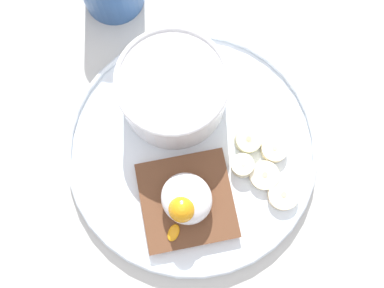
{
  "coord_description": "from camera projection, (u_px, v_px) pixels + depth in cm",
  "views": [
    {
      "loc": [
        8.57,
        -6.82,
        52.01
      ],
      "look_at": [
        0.0,
        0.0,
        5.0
      ],
      "focal_mm": 40.0,
      "sensor_mm": 36.0,
      "label": 1
    }
  ],
  "objects": [
    {
      "name": "poached_egg",
      "position": [
        186.0,
        201.0,
        0.46
      ],
      "size": [
        5.78,
        7.22,
        4.15
      ],
      "color": "white",
      "rests_on": "toast_slice"
    },
    {
      "name": "oatmeal_bowl",
      "position": [
        173.0,
        91.0,
        0.48
      ],
      "size": [
        12.52,
        12.52,
        6.85
      ],
      "color": "white",
      "rests_on": "plate"
    },
    {
      "name": "banana_slice_left",
      "position": [
        264.0,
        175.0,
        0.49
      ],
      "size": [
        4.8,
        4.81,
        1.24
      ],
      "color": "#F2E6BC",
      "rests_on": "plate"
    },
    {
      "name": "banana_slice_inner",
      "position": [
        274.0,
        149.0,
        0.5
      ],
      "size": [
        3.89,
        3.92,
        1.18
      ],
      "color": "#FAEABE",
      "rests_on": "plate"
    },
    {
      "name": "banana_slice_right",
      "position": [
        243.0,
        165.0,
        0.49
      ],
      "size": [
        3.41,
        3.31,
        1.65
      ],
      "color": "#F7F0C4",
      "rests_on": "plate"
    },
    {
      "name": "toast_slice",
      "position": [
        187.0,
        200.0,
        0.48
      ],
      "size": [
        13.86,
        13.86,
        1.08
      ],
      "color": "brown",
      "rests_on": "plate"
    },
    {
      "name": "ground_plane",
      "position": [
        192.0,
        151.0,
        0.52
      ],
      "size": [
        120.0,
        120.0,
        2.0
      ],
      "primitive_type": "cube",
      "color": "beige",
      "rests_on": "ground"
    },
    {
      "name": "banana_slice_back",
      "position": [
        283.0,
        195.0,
        0.48
      ],
      "size": [
        4.83,
        4.82,
        1.03
      ],
      "color": "#F6E2BA",
      "rests_on": "plate"
    },
    {
      "name": "banana_slice_front",
      "position": [
        248.0,
        140.0,
        0.5
      ],
      "size": [
        3.45,
        3.35,
        1.56
      ],
      "color": "beige",
      "rests_on": "plate"
    },
    {
      "name": "plate",
      "position": [
        192.0,
        148.0,
        0.5
      ],
      "size": [
        29.63,
        29.63,
        1.6
      ],
      "color": "white",
      "rests_on": "ground_plane"
    }
  ]
}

